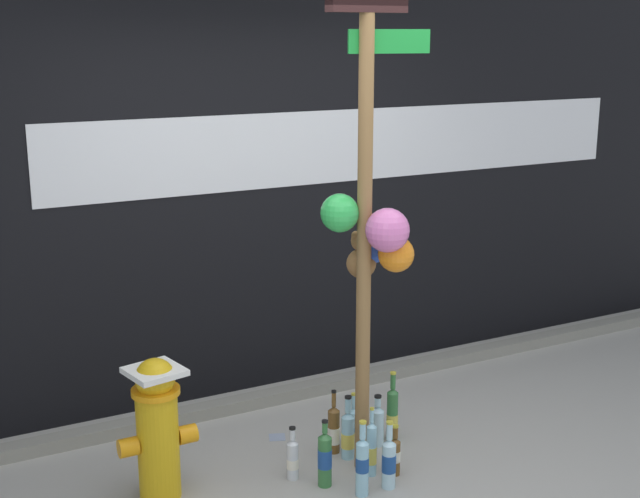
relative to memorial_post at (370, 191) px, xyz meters
The scene contains 16 objects.
building_wall 1.47m from the memorial_post, 97.22° to the left, with size 10.00×0.21×3.95m.
curb_strip 1.84m from the memorial_post, 100.05° to the left, with size 8.00×0.12×0.08m, color gray.
memorial_post is the anchor object (origin of this frame).
fire_hydrant 1.64m from the memorial_post, 169.22° to the left, with size 0.41×0.31×0.77m.
bottle_0 1.45m from the memorial_post, 112.39° to the left, with size 0.07×0.07×0.38m.
bottle_1 1.42m from the memorial_post, 107.82° to the right, with size 0.06×0.06×0.40m.
bottle_2 1.45m from the memorial_post, 33.42° to the left, with size 0.07×0.07×0.43m.
bottle_3 1.47m from the memorial_post, 76.98° to the left, with size 0.06×0.06×0.33m.
bottle_4 1.46m from the memorial_post, 44.32° to the left, with size 0.08×0.08×0.31m.
bottle_5 1.43m from the memorial_post, 113.33° to the left, with size 0.08×0.08×0.38m.
bottle_6 1.46m from the memorial_post, 64.59° to the right, with size 0.06×0.06×0.29m.
bottle_7 1.51m from the memorial_post, behind, with size 0.07×0.07×0.30m.
bottle_8 1.45m from the memorial_post, 163.56° to the right, with size 0.08×0.08×0.38m.
bottle_9 1.45m from the memorial_post, 94.94° to the right, with size 0.08×0.08×0.38m.
bottle_10 1.43m from the memorial_post, 124.91° to the right, with size 0.07×0.07×0.42m.
litter_0 1.68m from the memorial_post, 119.24° to the left, with size 0.10×0.10×0.01m, color #8C99B2.
Camera 1 is at (-2.12, -3.36, 2.36)m, focal length 48.30 mm.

